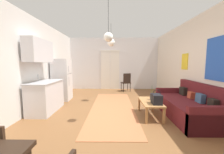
% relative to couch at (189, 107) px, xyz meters
% --- Properties ---
extents(ground_plane, '(5.32, 8.12, 0.10)m').
position_rel_couch_xyz_m(ground_plane, '(-1.96, 0.08, -0.33)').
color(ground_plane, brown).
extents(wall_back, '(4.92, 0.13, 2.77)m').
position_rel_couch_xyz_m(wall_back, '(-1.96, 3.89, 1.09)').
color(wall_back, silver).
rests_on(wall_back, ground_plane).
extents(wall_right, '(0.12, 7.72, 2.77)m').
position_rel_couch_xyz_m(wall_right, '(0.45, 0.08, 1.10)').
color(wall_right, silver).
rests_on(wall_right, ground_plane).
extents(wall_left, '(0.12, 7.72, 2.77)m').
position_rel_couch_xyz_m(wall_left, '(-4.37, 0.08, 1.10)').
color(wall_left, white).
rests_on(wall_left, ground_plane).
extents(area_rug, '(1.31, 3.68, 0.01)m').
position_rel_couch_xyz_m(area_rug, '(-2.01, 0.69, -0.28)').
color(area_rug, '#B26B42').
rests_on(area_rug, ground_plane).
extents(couch, '(0.95, 1.96, 0.89)m').
position_rel_couch_xyz_m(couch, '(0.00, 0.00, 0.00)').
color(couch, '#5B191E').
rests_on(couch, ground_plane).
extents(coffee_table, '(0.49, 0.97, 0.41)m').
position_rel_couch_xyz_m(coffee_table, '(-1.00, 0.05, 0.07)').
color(coffee_table, '#A87542').
rests_on(coffee_table, ground_plane).
extents(bamboo_vase, '(0.10, 0.10, 0.39)m').
position_rel_couch_xyz_m(bamboo_vase, '(-0.92, 0.19, 0.22)').
color(bamboo_vase, '#2D2D33').
rests_on(bamboo_vase, coffee_table).
extents(handbag, '(0.23, 0.31, 0.35)m').
position_rel_couch_xyz_m(handbag, '(-0.92, -0.19, 0.25)').
color(handbag, black).
rests_on(handbag, coffee_table).
extents(refrigerator, '(0.64, 0.60, 1.56)m').
position_rel_couch_xyz_m(refrigerator, '(-3.95, 1.63, 0.50)').
color(refrigerator, white).
rests_on(refrigerator, ground_plane).
extents(kitchen_counter, '(0.62, 1.20, 2.08)m').
position_rel_couch_xyz_m(kitchen_counter, '(-3.99, 0.40, 0.51)').
color(kitchen_counter, silver).
rests_on(kitchen_counter, ground_plane).
extents(accent_chair, '(0.51, 0.50, 0.91)m').
position_rel_couch_xyz_m(accent_chair, '(-1.34, 3.19, 0.22)').
color(accent_chair, black).
rests_on(accent_chair, ground_plane).
extents(pendant_lamp_near, '(0.20, 0.20, 0.89)m').
position_rel_couch_xyz_m(pendant_lamp_near, '(-2.09, -0.44, 1.69)').
color(pendant_lamp_near, black).
extents(pendant_lamp_far, '(0.27, 0.27, 0.77)m').
position_rel_couch_xyz_m(pendant_lamp_far, '(-2.06, 1.32, 1.85)').
color(pendant_lamp_far, black).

